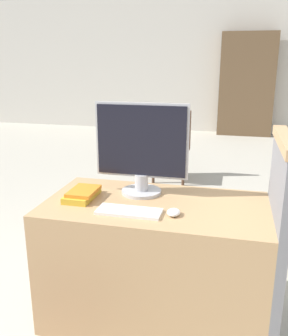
{
  "coord_description": "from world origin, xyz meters",
  "views": [
    {
      "loc": [
        0.4,
        -1.59,
        1.52
      ],
      "look_at": [
        -0.06,
        0.31,
        0.95
      ],
      "focal_mm": 40.0,
      "sensor_mm": 36.0,
      "label": 1
    }
  ],
  "objects_px": {
    "far_chair": "(172,142)",
    "book_stack": "(82,194)",
    "monitor": "(141,149)",
    "keyboard": "(129,211)",
    "mouse": "(174,212)"
  },
  "relations": [
    {
      "from": "keyboard",
      "to": "book_stack",
      "type": "xyz_separation_m",
      "value": [
        -0.32,
        0.15,
        0.02
      ]
    },
    {
      "from": "keyboard",
      "to": "far_chair",
      "type": "distance_m",
      "value": 2.95
    },
    {
      "from": "keyboard",
      "to": "book_stack",
      "type": "relative_size",
      "value": 1.33
    },
    {
      "from": "far_chair",
      "to": "book_stack",
      "type": "bearing_deg",
      "value": -83.24
    },
    {
      "from": "book_stack",
      "to": "mouse",
      "type": "bearing_deg",
      "value": -12.25
    },
    {
      "from": "mouse",
      "to": "far_chair",
      "type": "height_order",
      "value": "far_chair"
    },
    {
      "from": "monitor",
      "to": "mouse",
      "type": "xyz_separation_m",
      "value": [
        0.24,
        -0.29,
        -0.26
      ]
    },
    {
      "from": "keyboard",
      "to": "far_chair",
      "type": "height_order",
      "value": "far_chair"
    },
    {
      "from": "far_chair",
      "to": "monitor",
      "type": "bearing_deg",
      "value": -76.48
    },
    {
      "from": "monitor",
      "to": "mouse",
      "type": "bearing_deg",
      "value": -49.69
    },
    {
      "from": "book_stack",
      "to": "far_chair",
      "type": "height_order",
      "value": "far_chair"
    },
    {
      "from": "keyboard",
      "to": "mouse",
      "type": "distance_m",
      "value": 0.24
    },
    {
      "from": "far_chair",
      "to": "mouse",
      "type": "bearing_deg",
      "value": -72.27
    },
    {
      "from": "keyboard",
      "to": "far_chair",
      "type": "bearing_deg",
      "value": 95.0
    },
    {
      "from": "monitor",
      "to": "book_stack",
      "type": "relative_size",
      "value": 2.15
    }
  ]
}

